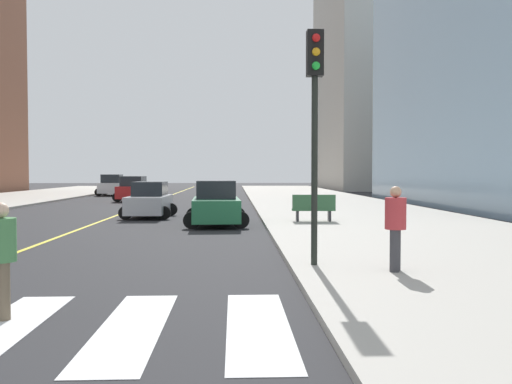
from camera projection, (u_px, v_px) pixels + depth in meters
name	position (u px, v px, depth m)	size (l,w,h in m)	color
sidewalk_kerb_east	(377.00, 221.00, 24.17)	(10.00, 120.00, 0.15)	#B2ADA3
lane_divider_paint	(158.00, 200.00, 43.64)	(0.16, 80.00, 0.01)	yellow
parking_garage_concrete	(393.00, 79.00, 73.96)	(18.00, 24.00, 29.11)	#B2ADA3
car_white_nearest	(113.00, 186.00, 52.55)	(2.86, 4.51, 1.99)	silver
car_red_second	(134.00, 189.00, 42.40)	(2.75, 4.31, 1.90)	red
car_silver_third	(149.00, 201.00, 27.03)	(2.48, 3.93, 1.74)	#B7B7BC
car_green_fifth	(216.00, 205.00, 23.01)	(2.70, 4.22, 1.85)	#236B42
traffic_light_near_corner	(315.00, 102.00, 12.20)	(0.36, 0.41, 5.16)	black
park_bench	(314.00, 208.00, 23.28)	(1.83, 0.65, 1.12)	#33603D
pedestrian_crossing	(1.00, 255.00, 8.31)	(0.43, 0.43, 1.76)	brown
pedestrian_waiting_east	(395.00, 224.00, 11.51)	(0.44, 0.44, 1.77)	#38383D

